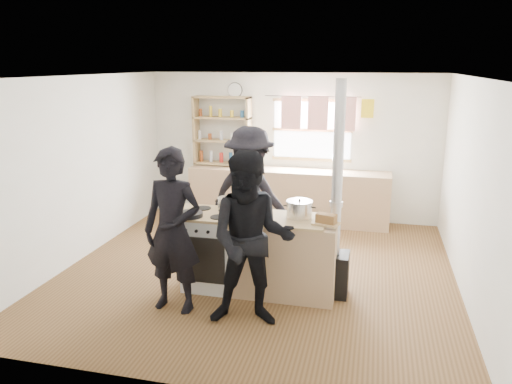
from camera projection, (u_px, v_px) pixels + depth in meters
ground at (258, 271)px, 6.57m from camera, size 5.00×5.00×0.01m
back_counter at (288, 196)px, 8.55m from camera, size 3.40×0.55×0.90m
shelving_unit at (222, 131)px, 8.66m from camera, size 1.00×0.28×1.20m
thermos at (335, 163)px, 8.22m from camera, size 0.10×0.10×0.29m
cooking_island at (259, 254)px, 5.90m from camera, size 1.97×0.64×0.93m
skillet_greens at (191, 214)px, 5.78m from camera, size 0.29×0.29×0.05m
roast_tray at (246, 214)px, 5.75m from camera, size 0.41×0.35×0.06m
stockpot_stove at (226, 204)px, 6.03m from camera, size 0.21×0.21×0.18m
stockpot_counter at (299, 209)px, 5.72m from camera, size 0.30×0.30×0.22m
bread_board at (326, 220)px, 5.49m from camera, size 0.33×0.27×0.12m
flue_heater at (335, 242)px, 5.76m from camera, size 0.35×0.35×2.50m
person_near_left at (173, 231)px, 5.36m from camera, size 0.70×0.49×1.81m
person_near_right at (251, 240)px, 5.05m from camera, size 1.00×0.84×1.83m
person_far at (250, 195)px, 6.73m from camera, size 1.35×1.01×1.85m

